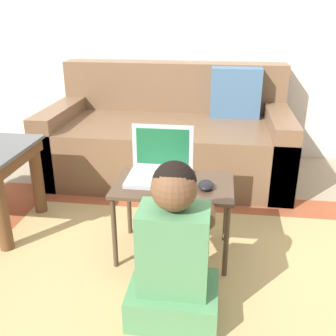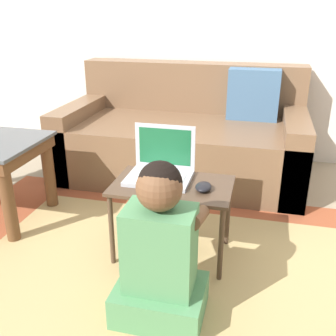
{
  "view_description": "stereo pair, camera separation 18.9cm",
  "coord_description": "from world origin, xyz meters",
  "px_view_note": "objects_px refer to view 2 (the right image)",
  "views": [
    {
      "loc": [
        0.27,
        -1.44,
        1.17
      ],
      "look_at": [
        0.03,
        0.29,
        0.45
      ],
      "focal_mm": 42.0,
      "sensor_mm": 36.0,
      "label": 1
    },
    {
      "loc": [
        0.45,
        -1.4,
        1.17
      ],
      "look_at": [
        0.03,
        0.29,
        0.45
      ],
      "focal_mm": 42.0,
      "sensor_mm": 36.0,
      "label": 2
    }
  ],
  "objects_px": {
    "computer_mouse": "(203,187)",
    "person_seated": "(160,253)",
    "couch": "(185,137)",
    "laptop_desk": "(172,194)",
    "laptop": "(160,170)"
  },
  "relations": [
    {
      "from": "laptop_desk",
      "to": "laptop",
      "type": "height_order",
      "value": "laptop"
    },
    {
      "from": "laptop",
      "to": "person_seated",
      "type": "relative_size",
      "value": 0.46
    },
    {
      "from": "laptop",
      "to": "laptop_desk",
      "type": "bearing_deg",
      "value": -39.68
    },
    {
      "from": "couch",
      "to": "person_seated",
      "type": "bearing_deg",
      "value": -81.96
    },
    {
      "from": "couch",
      "to": "computer_mouse",
      "type": "xyz_separation_m",
      "value": [
        0.31,
        -1.11,
        0.14
      ]
    },
    {
      "from": "couch",
      "to": "person_seated",
      "type": "distance_m",
      "value": 1.52
    },
    {
      "from": "laptop_desk",
      "to": "couch",
      "type": "bearing_deg",
      "value": 98.38
    },
    {
      "from": "laptop_desk",
      "to": "computer_mouse",
      "type": "bearing_deg",
      "value": -10.79
    },
    {
      "from": "couch",
      "to": "computer_mouse",
      "type": "height_order",
      "value": "couch"
    },
    {
      "from": "laptop",
      "to": "computer_mouse",
      "type": "bearing_deg",
      "value": -21.76
    },
    {
      "from": "couch",
      "to": "laptop_desk",
      "type": "xyz_separation_m",
      "value": [
        0.16,
        -1.08,
        0.07
      ]
    },
    {
      "from": "laptop_desk",
      "to": "computer_mouse",
      "type": "xyz_separation_m",
      "value": [
        0.15,
        -0.03,
        0.07
      ]
    },
    {
      "from": "laptop",
      "to": "person_seated",
      "type": "height_order",
      "value": "person_seated"
    },
    {
      "from": "computer_mouse",
      "to": "person_seated",
      "type": "distance_m",
      "value": 0.42
    },
    {
      "from": "computer_mouse",
      "to": "person_seated",
      "type": "height_order",
      "value": "person_seated"
    }
  ]
}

